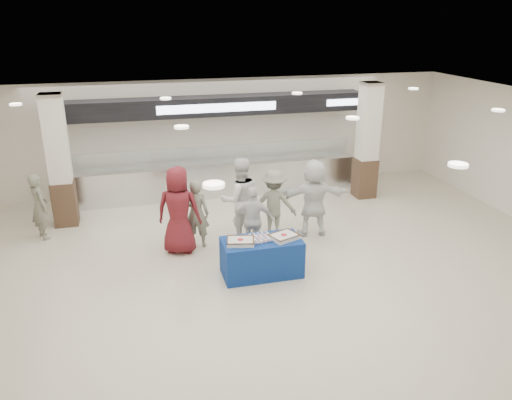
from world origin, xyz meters
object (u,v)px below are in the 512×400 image
object	(u,v)px
cupcake_tray	(260,238)
civilian_maroon	(179,210)
soldier_b	(274,204)
soldier_bg	(39,206)
display_table	(262,257)
sheet_cake_right	(284,236)
chef_short	(253,220)
civilian_white	(314,198)
soldier_a	(196,213)
chef_tall	(240,199)
sheet_cake_left	(240,241)

from	to	relation	value
cupcake_tray	civilian_maroon	xyz separation A→B (m)	(-1.41, 1.42, 0.18)
soldier_b	soldier_bg	distance (m)	5.34
display_table	sheet_cake_right	size ratio (longest dim) A/B	2.48
sheet_cake_right	cupcake_tray	size ratio (longest dim) A/B	1.30
chef_short	soldier_b	world-z (taller)	soldier_b
chef_short	civilian_white	size ratio (longest dim) A/B	0.83
sheet_cake_right	chef_short	bearing A→B (deg)	108.86
display_table	cupcake_tray	size ratio (longest dim) A/B	3.22
sheet_cake_right	soldier_b	bearing A→B (deg)	79.87
sheet_cake_right	soldier_bg	size ratio (longest dim) A/B	0.40
soldier_a	civilian_white	world-z (taller)	civilian_white
display_table	chef_short	xyz separation A→B (m)	(0.08, 0.99, 0.38)
chef_short	soldier_b	distance (m)	0.99
chef_short	soldier_bg	world-z (taller)	soldier_bg
soldier_b	civilian_maroon	bearing A→B (deg)	28.47
display_table	soldier_bg	distance (m)	5.35
chef_short	cupcake_tray	bearing A→B (deg)	99.42
chef_tall	civilian_white	xyz separation A→B (m)	(1.70, -0.18, -0.05)
sheet_cake_right	civilian_white	size ratio (longest dim) A/B	0.34
civilian_maroon	soldier_b	distance (m)	2.22
sheet_cake_right	soldier_b	size ratio (longest dim) A/B	0.39
civilian_maroon	chef_short	bearing A→B (deg)	-177.07
chef_tall	chef_short	size ratio (longest dim) A/B	1.28
sheet_cake_right	civilian_white	distance (m)	2.04
soldier_a	civilian_white	bearing A→B (deg)	-159.86
civilian_maroon	civilian_white	xyz separation A→B (m)	(3.11, 0.14, -0.05)
cupcake_tray	soldier_b	world-z (taller)	soldier_b
sheet_cake_right	civilian_maroon	size ratio (longest dim) A/B	0.32
sheet_cake_left	soldier_bg	distance (m)	5.01
sheet_cake_right	civilian_maroon	distance (m)	2.41
soldier_a	civilian_maroon	bearing A→B (deg)	46.71
sheet_cake_left	civilian_maroon	distance (m)	1.81
cupcake_tray	chef_tall	world-z (taller)	chef_tall
sheet_cake_left	soldier_b	distance (m)	2.13
sheet_cake_right	display_table	bearing A→B (deg)	173.81
soldier_a	civilian_white	distance (m)	2.72
soldier_a	chef_short	size ratio (longest dim) A/B	1.03
civilian_white	civilian_maroon	bearing A→B (deg)	10.05
sheet_cake_left	civilian_maroon	xyz separation A→B (m)	(-1.01, 1.49, 0.16)
sheet_cake_left	sheet_cake_right	xyz separation A→B (m)	(0.88, 0.00, -0.00)
soldier_a	chef_tall	distance (m)	1.03
soldier_a	soldier_b	world-z (taller)	soldier_b
chef_tall	soldier_a	bearing A→B (deg)	0.20
sheet_cake_left	chef_tall	world-z (taller)	chef_tall
soldier_a	sheet_cake_right	bearing A→B (deg)	152.81
display_table	soldier_a	bearing A→B (deg)	122.62
display_table	civilian_white	world-z (taller)	civilian_white
chef_tall	sheet_cake_left	bearing A→B (deg)	70.66
sheet_cake_right	chef_tall	xyz separation A→B (m)	(-0.48, 1.80, 0.16)
display_table	soldier_b	distance (m)	1.92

